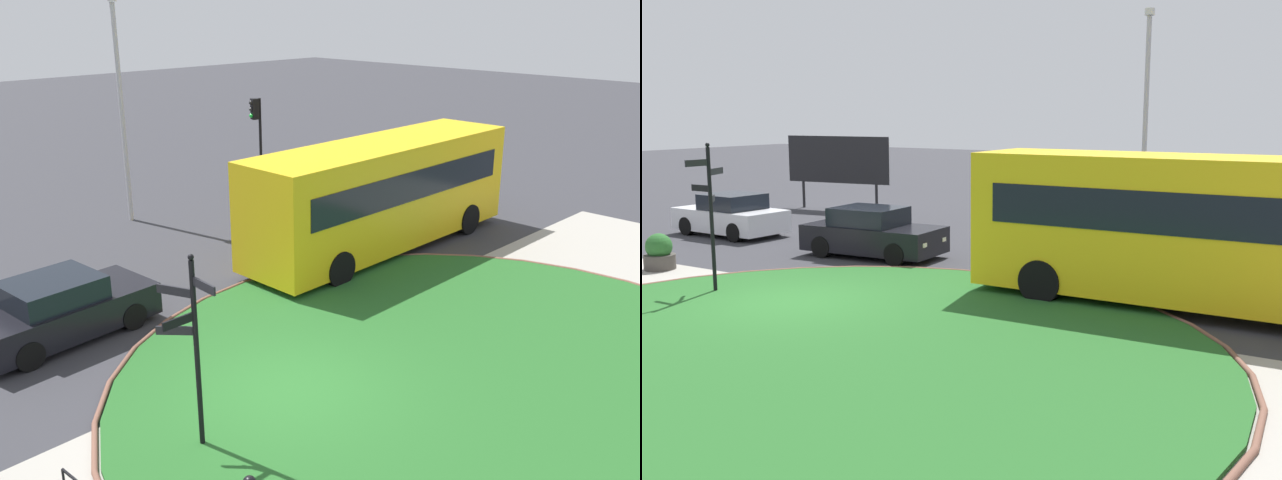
% 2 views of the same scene
% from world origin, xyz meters
% --- Properties ---
extents(ground, '(120.00, 120.00, 0.00)m').
position_xyz_m(ground, '(0.00, 0.00, 0.00)').
color(ground, '#333338').
extents(sidewalk_paving, '(32.00, 7.59, 0.02)m').
position_xyz_m(sidewalk_paving, '(0.00, -2.20, 0.01)').
color(sidewalk_paving, '#9E998E').
rests_on(sidewalk_paving, ground).
extents(grass_island, '(14.62, 14.62, 0.10)m').
position_xyz_m(grass_island, '(2.86, -2.41, 0.05)').
color(grass_island, '#235B23').
rests_on(grass_island, ground).
extents(grass_kerb_ring, '(14.93, 14.93, 0.11)m').
position_xyz_m(grass_kerb_ring, '(2.86, -2.41, 0.06)').
color(grass_kerb_ring, brown).
rests_on(grass_kerb_ring, ground).
extents(signpost_directional, '(0.66, 1.26, 3.57)m').
position_xyz_m(signpost_directional, '(-2.34, -0.17, 2.07)').
color(signpost_directional, black).
rests_on(signpost_directional, ground).
extents(bus_yellow, '(9.85, 2.66, 3.34)m').
position_xyz_m(bus_yellow, '(7.74, 4.26, 1.79)').
color(bus_yellow, yellow).
rests_on(bus_yellow, ground).
extents(car_near_lane, '(4.25, 2.14, 1.47)m').
position_xyz_m(car_near_lane, '(-2.04, 5.50, 0.69)').
color(car_near_lane, black).
rests_on(car_near_lane, ground).
extents(car_far_lane, '(4.12, 2.07, 1.46)m').
position_xyz_m(car_far_lane, '(-8.68, 6.00, 0.67)').
color(car_far_lane, silver).
rests_on(car_far_lane, ground).
extents(lamppost_tall, '(0.32, 0.32, 7.51)m').
position_xyz_m(lamppost_tall, '(3.84, 12.42, 4.04)').
color(lamppost_tall, '#B7B7BC').
rests_on(lamppost_tall, ground).
extents(billboard_left, '(5.06, 0.82, 3.20)m').
position_xyz_m(billboard_left, '(-10.03, 13.28, 2.14)').
color(billboard_left, black).
rests_on(billboard_left, ground).
extents(planter_near_signpost, '(0.83, 0.83, 1.01)m').
position_xyz_m(planter_near_signpost, '(-5.80, 0.92, 0.45)').
color(planter_near_signpost, '#47423D').
rests_on(planter_near_signpost, ground).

